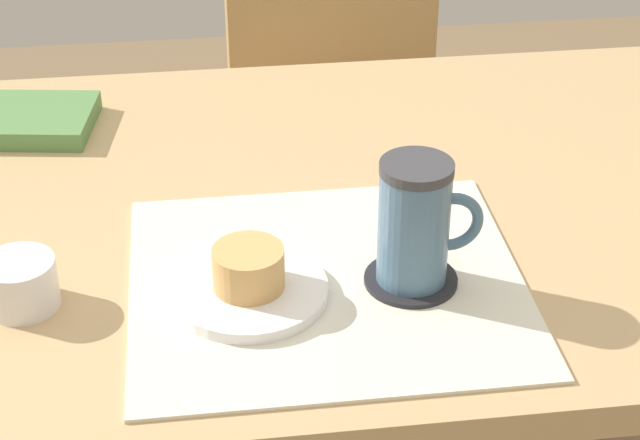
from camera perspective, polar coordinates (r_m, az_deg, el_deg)
dining_table at (r=1.23m, az=-0.66°, el=-2.13°), size 1.18×0.74×0.70m
wooden_chair at (r=1.89m, az=1.53°, el=6.08°), size 0.46×0.46×0.85m
placemat at (r=1.05m, az=0.28°, el=-3.37°), size 0.38×0.35×0.00m
pastry_plate at (r=1.03m, az=-3.78°, el=-3.79°), size 0.15×0.15×0.01m
pastry at (r=1.01m, az=-3.83°, el=-2.57°), size 0.07×0.07×0.04m
coffee_coaster at (r=1.05m, az=4.86°, el=-3.18°), size 0.09×0.09×0.00m
coffee_mug at (r=1.01m, az=5.17°, el=-0.11°), size 0.10×0.07×0.13m
sugar_bowl at (r=1.05m, az=-15.68°, el=-3.28°), size 0.07×0.07×0.05m
small_book at (r=1.38m, az=-15.72°, el=5.16°), size 0.20×0.15×0.02m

